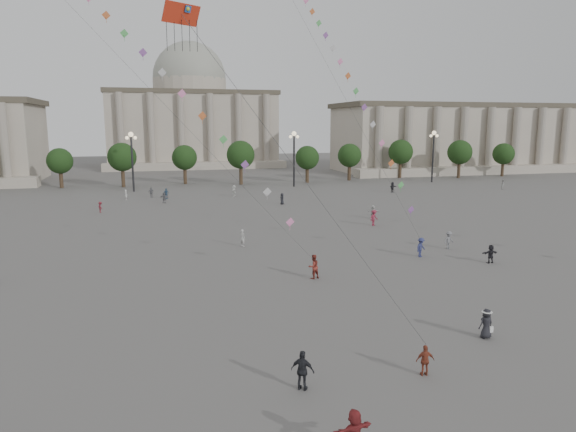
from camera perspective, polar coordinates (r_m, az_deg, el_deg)
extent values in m
plane|color=#54514F|center=(30.80, 8.50, -12.97)|extent=(360.00, 360.00, 0.00)
cube|color=#ADA291|center=(148.69, 21.03, 7.98)|extent=(80.00, 22.00, 16.00)
cube|color=#4E4739|center=(148.70, 21.25, 11.28)|extent=(81.60, 22.44, 1.20)
cube|color=#ADA291|center=(138.70, 23.97, 4.76)|extent=(84.00, 4.00, 2.00)
cube|color=#ADA291|center=(156.37, -10.67, 9.28)|extent=(46.00, 30.00, 20.00)
cube|color=#4E4739|center=(156.59, -10.81, 13.16)|extent=(46.92, 30.60, 1.20)
cube|color=#ADA291|center=(139.84, -10.04, 5.52)|extent=(48.30, 4.00, 2.00)
cylinder|color=#ADA291|center=(156.70, -10.83, 13.86)|extent=(21.00, 21.00, 5.00)
sphere|color=gray|center=(156.89, -10.86, 14.77)|extent=(21.00, 21.00, 21.00)
cylinder|color=#35281A|center=(106.09, -24.79, 3.70)|extent=(0.70, 0.70, 3.52)
sphere|color=black|center=(105.80, -24.94, 5.68)|extent=(5.12, 5.12, 5.12)
cylinder|color=#35281A|center=(104.66, -18.30, 4.05)|extent=(0.70, 0.70, 3.52)
sphere|color=black|center=(104.36, -18.42, 6.05)|extent=(5.12, 5.12, 5.12)
cylinder|color=#35281A|center=(104.59, -11.72, 4.35)|extent=(0.70, 0.70, 3.52)
sphere|color=black|center=(104.29, -11.79, 6.36)|extent=(5.12, 5.12, 5.12)
cylinder|color=#35281A|center=(105.89, -5.20, 4.59)|extent=(0.70, 0.70, 3.52)
sphere|color=black|center=(105.59, -5.24, 6.57)|extent=(5.12, 5.12, 5.12)
cylinder|color=#35281A|center=(108.51, 1.08, 4.76)|extent=(0.70, 0.70, 3.52)
sphere|color=black|center=(108.22, 1.08, 6.70)|extent=(5.12, 5.12, 5.12)
cylinder|color=#35281A|center=(112.35, 7.00, 4.88)|extent=(0.70, 0.70, 3.52)
sphere|color=black|center=(112.08, 7.04, 6.75)|extent=(5.12, 5.12, 5.12)
cylinder|color=#35281A|center=(117.31, 12.48, 4.93)|extent=(0.70, 0.70, 3.52)
sphere|color=black|center=(117.04, 12.54, 6.73)|extent=(5.12, 5.12, 5.12)
cylinder|color=#35281A|center=(123.23, 17.47, 4.95)|extent=(0.70, 0.70, 3.52)
sphere|color=black|center=(122.98, 17.56, 6.65)|extent=(5.12, 5.12, 5.12)
cylinder|color=#35281A|center=(130.00, 21.97, 4.93)|extent=(0.70, 0.70, 3.52)
sphere|color=black|center=(129.76, 22.08, 6.55)|extent=(5.12, 5.12, 5.12)
cylinder|color=#262628|center=(96.27, -16.90, 5.57)|extent=(0.36, 0.36, 10.00)
sphere|color=#FFE5B2|center=(96.02, -17.06, 8.66)|extent=(0.90, 0.90, 0.90)
sphere|color=#FFE5B2|center=(96.07, -17.46, 8.28)|extent=(0.60, 0.60, 0.60)
sphere|color=#FFE5B2|center=(96.01, -16.62, 8.32)|extent=(0.60, 0.60, 0.60)
cylinder|color=#262628|center=(99.76, 0.67, 6.15)|extent=(0.36, 0.36, 10.00)
sphere|color=#FFE5B2|center=(99.52, 0.68, 9.14)|extent=(0.90, 0.90, 0.90)
sphere|color=#FFE5B2|center=(99.35, 0.28, 8.79)|extent=(0.60, 0.60, 0.60)
sphere|color=#FFE5B2|center=(99.72, 1.07, 8.80)|extent=(0.60, 0.60, 0.60)
cylinder|color=#262628|center=(111.51, 15.80, 6.20)|extent=(0.36, 0.36, 10.00)
sphere|color=#FFE5B2|center=(111.30, 15.93, 8.87)|extent=(0.90, 0.90, 0.90)
sphere|color=#FFE5B2|center=(110.96, 15.60, 8.57)|extent=(0.60, 0.60, 0.60)
sphere|color=#FFE5B2|center=(111.67, 16.23, 8.55)|extent=(0.60, 0.60, 0.60)
imported|color=#335374|center=(85.82, -13.39, 2.44)|extent=(1.10, 0.88, 1.75)
imported|color=black|center=(48.46, 21.60, -3.94)|extent=(1.53, 0.51, 1.64)
imported|color=silver|center=(86.84, -6.01, 2.81)|extent=(1.16, 1.88, 1.93)
imported|color=slate|center=(52.45, 17.44, -2.58)|extent=(1.27, 0.94, 1.76)
imported|color=silver|center=(67.01, 9.42, 0.46)|extent=(1.65, 0.66, 1.74)
imported|color=maroon|center=(62.33, 9.52, -0.19)|extent=(1.43, 1.21, 1.92)
imported|color=black|center=(93.47, 11.54, 3.16)|extent=(1.76, 1.28, 1.84)
imported|color=white|center=(86.41, -17.55, 2.27)|extent=(0.62, 0.72, 1.67)
imported|color=slate|center=(81.49, -13.59, 2.01)|extent=(1.59, 1.22, 1.68)
imported|color=#B5B5B1|center=(51.30, -5.08, -2.43)|extent=(0.67, 0.76, 1.74)
imported|color=slate|center=(88.00, -14.97, 2.55)|extent=(1.07, 0.62, 1.71)
imported|color=maroon|center=(75.08, -20.13, 0.93)|extent=(0.95, 1.14, 1.53)
imported|color=#B3B3AF|center=(103.98, 22.79, 3.24)|extent=(0.99, 1.06, 1.74)
imported|color=black|center=(77.78, -0.66, 1.93)|extent=(0.73, 0.95, 1.73)
imported|color=brown|center=(26.65, 15.00, -15.24)|extent=(0.95, 0.52, 1.55)
imported|color=black|center=(24.50, 1.64, -16.79)|extent=(1.17, 1.01, 1.89)
imported|color=maroon|center=(20.58, 7.36, -22.74)|extent=(1.74, 0.84, 1.79)
imported|color=maroon|center=(40.68, 2.85, -5.63)|extent=(1.13, 1.00, 1.93)
imported|color=navy|center=(48.65, 14.55, -3.39)|extent=(1.34, 1.16, 1.80)
imported|color=black|center=(31.88, 21.16, -11.09)|extent=(0.88, 0.61, 1.72)
cone|color=white|center=(31.62, 21.25, -9.80)|extent=(0.52, 0.52, 0.14)
cylinder|color=white|center=(31.64, 21.25, -9.91)|extent=(0.60, 0.60, 0.02)
cube|color=white|center=(32.02, 21.66, -11.62)|extent=(0.22, 0.10, 0.35)
cube|color=red|center=(29.80, -11.77, 21.14)|extent=(2.14, 1.60, 1.02)
cube|color=#198E36|center=(29.79, -12.50, 21.61)|extent=(0.40, 0.35, 0.34)
cube|color=#1F54AA|center=(29.83, -11.06, 21.64)|extent=(0.40, 0.35, 0.34)
sphere|color=yellow|center=(29.75, -12.50, 21.62)|extent=(0.20, 0.20, 0.20)
sphere|color=yellow|center=(29.79, -11.05, 21.66)|extent=(0.20, 0.20, 0.20)
cylinder|color=#3F3F3F|center=(26.05, 1.09, 5.02)|extent=(0.02, 0.02, 21.09)
cylinder|color=#3F3F3F|center=(56.54, -23.54, 21.12)|extent=(0.02, 0.02, 68.26)
cube|color=pink|center=(40.79, 0.23, -0.68)|extent=(0.76, 0.25, 0.76)
cube|color=silver|center=(41.42, -2.33, 2.69)|extent=(0.76, 0.25, 0.76)
cube|color=#8F52A4|center=(42.27, -4.81, 5.70)|extent=(0.76, 0.25, 0.76)
cube|color=#54B65B|center=(43.32, -7.20, 8.44)|extent=(0.76, 0.25, 0.76)
cube|color=#D56832|center=(44.53, -9.50, 10.92)|extent=(0.76, 0.25, 0.76)
cube|color=pink|center=(45.88, -11.71, 13.18)|extent=(0.76, 0.25, 0.76)
cube|color=silver|center=(47.35, -13.81, 15.22)|extent=(0.76, 0.25, 0.76)
cube|color=#8F52A4|center=(48.93, -15.82, 17.08)|extent=(0.76, 0.25, 0.76)
cube|color=#54B65B|center=(50.61, -17.74, 18.76)|extent=(0.76, 0.25, 0.76)
cube|color=#D56832|center=(52.37, -19.56, 20.28)|extent=(0.76, 0.25, 0.76)
cylinder|color=#3F3F3F|center=(68.08, 1.29, 21.64)|extent=(0.02, 0.02, 67.35)
cube|color=#8F52A4|center=(49.17, 13.51, 0.69)|extent=(0.76, 0.25, 0.76)
cube|color=#54B65B|center=(50.06, 12.44, 3.38)|extent=(0.76, 0.25, 0.76)
cube|color=#D56832|center=(51.09, 11.40, 5.78)|extent=(0.76, 0.25, 0.76)
cube|color=pink|center=(52.22, 10.39, 7.98)|extent=(0.76, 0.25, 0.76)
cube|color=silver|center=(53.44, 9.42, 10.00)|extent=(0.76, 0.25, 0.76)
cube|color=#8F52A4|center=(54.74, 8.47, 11.87)|extent=(0.76, 0.25, 0.76)
cube|color=#54B65B|center=(56.10, 7.56, 13.60)|extent=(0.76, 0.25, 0.76)
cube|color=#D56832|center=(57.52, 6.68, 15.21)|extent=(0.76, 0.25, 0.76)
cube|color=pink|center=(59.00, 5.83, 16.71)|extent=(0.76, 0.25, 0.76)
cube|color=silver|center=(60.52, 5.01, 18.10)|extent=(0.76, 0.25, 0.76)
cube|color=#8F52A4|center=(62.08, 4.21, 19.40)|extent=(0.76, 0.25, 0.76)
cube|color=#54B65B|center=(63.67, 3.45, 20.61)|extent=(0.76, 0.25, 0.76)
cube|color=#D56832|center=(65.30, 2.71, 21.75)|extent=(0.76, 0.25, 0.76)
cube|color=pink|center=(66.96, 1.99, 22.80)|extent=(0.76, 0.25, 0.76)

